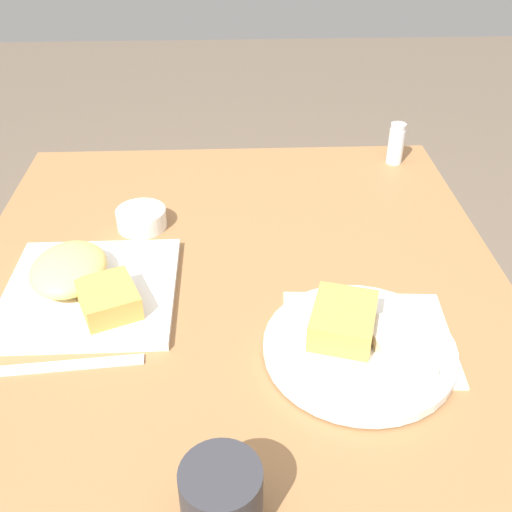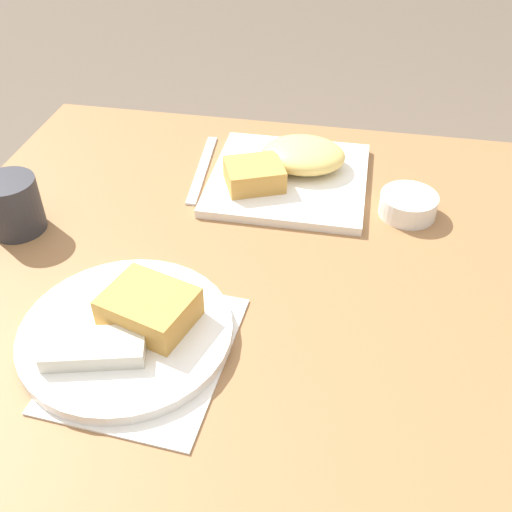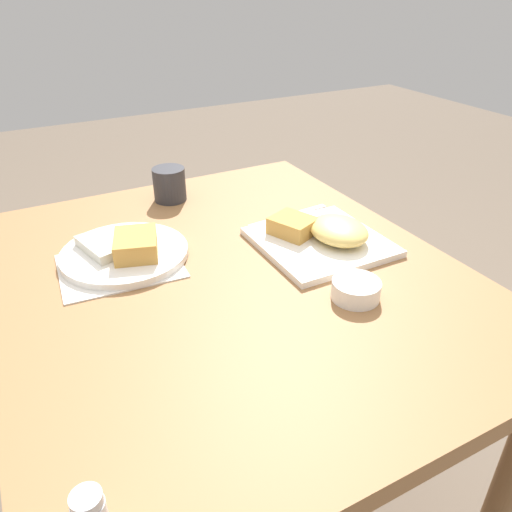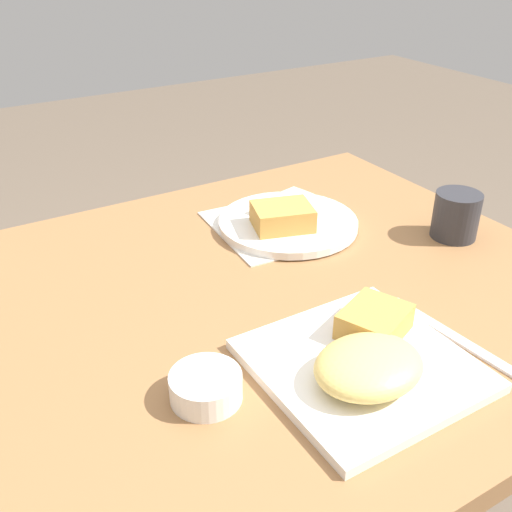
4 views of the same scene
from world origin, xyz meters
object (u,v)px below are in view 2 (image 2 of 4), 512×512
Objects in this scene: butter_knife at (202,169)px; coffee_mug at (13,205)px; plate_square_near at (290,169)px; sauce_ramekin at (408,204)px; plate_oval_far at (129,328)px.

butter_knife is 2.60× the size of coffee_mug.
coffee_mug reaches higher than plate_square_near.
sauce_ramekin is 1.04× the size of coffee_mug.
plate_square_near is at bearing 83.16° from butter_knife.
plate_square_near is 0.20m from sauce_ramekin.
coffee_mug is (0.22, 0.21, 0.04)m from butter_knife.
plate_oval_far reaches higher than butter_knife.
coffee_mug is at bearing 28.69° from plate_square_near.
coffee_mug is at bearing 14.23° from sauce_ramekin.
plate_oval_far reaches higher than sauce_ramekin.
butter_knife is at bearing -88.08° from plate_oval_far.
sauce_ramekin is (-0.33, -0.32, -0.00)m from plate_oval_far.
butter_knife is (0.15, -0.01, -0.02)m from plate_square_near.
plate_oval_far is 0.39m from butter_knife.
coffee_mug reaches higher than butter_knife.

